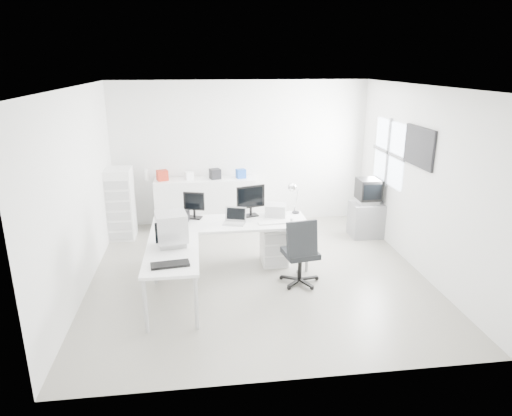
{
  "coord_description": "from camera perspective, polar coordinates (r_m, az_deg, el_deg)",
  "views": [
    {
      "loc": [
        -0.85,
        -6.35,
        3.12
      ],
      "look_at": [
        0.0,
        0.2,
        1.0
      ],
      "focal_mm": 32.0,
      "sensor_mm": 36.0,
      "label": 1
    }
  ],
  "objects": [
    {
      "name": "left_wall",
      "position": [
        6.78,
        -21.23,
        1.87
      ],
      "size": [
        0.02,
        5.0,
        2.8
      ],
      "primitive_type": "cube",
      "color": "silver",
      "rests_on": "floor"
    },
    {
      "name": "clutter_box_a",
      "position": [
        8.85,
        -11.63,
        4.02
      ],
      "size": [
        0.24,
        0.23,
        0.2
      ],
      "primitive_type": "cube",
      "rotation": [
        0.0,
        0.0,
        0.32
      ],
      "color": "#A92918",
      "rests_on": "sideboard"
    },
    {
      "name": "tv_cabinet",
      "position": [
        8.73,
        13.61,
        -1.42
      ],
      "size": [
        0.59,
        0.48,
        0.64
      ],
      "primitive_type": "cube",
      "color": "slate",
      "rests_on": "floor"
    },
    {
      "name": "inkjet_printer",
      "position": [
        7.16,
        -10.1,
        -1.19
      ],
      "size": [
        0.46,
        0.38,
        0.15
      ],
      "primitive_type": "cube",
      "rotation": [
        0.0,
        0.0,
        -0.15
      ],
      "color": "black",
      "rests_on": "main_desk"
    },
    {
      "name": "side_desk",
      "position": [
        6.22,
        -10.3,
        -8.69
      ],
      "size": [
        0.7,
        1.4,
        0.75
      ],
      "primitive_type": null,
      "color": "white",
      "rests_on": "floor"
    },
    {
      "name": "right_wall",
      "position": [
        7.38,
        19.87,
        3.25
      ],
      "size": [
        0.02,
        5.0,
        2.8
      ],
      "primitive_type": "cube",
      "color": "silver",
      "rests_on": "floor"
    },
    {
      "name": "clutter_box_d",
      "position": [
        8.87,
        -1.9,
        4.32
      ],
      "size": [
        0.2,
        0.19,
        0.17
      ],
      "primitive_type": "cube",
      "rotation": [
        0.0,
        0.0,
        0.24
      ],
      "color": "#1745A1",
      "rests_on": "sideboard"
    },
    {
      "name": "main_desk",
      "position": [
        7.23,
        -3.17,
        -4.54
      ],
      "size": [
        2.4,
        0.8,
        0.75
      ],
      "primitive_type": null,
      "color": "white",
      "rests_on": "floor"
    },
    {
      "name": "lcd_monitor_small",
      "position": [
        7.25,
        -7.74,
        0.31
      ],
      "size": [
        0.38,
        0.29,
        0.42
      ],
      "primitive_type": null,
      "rotation": [
        0.0,
        0.0,
        -0.31
      ],
      "color": "black",
      "rests_on": "main_desk"
    },
    {
      "name": "lcd_monitor_large",
      "position": [
        7.28,
        -0.66,
        0.86
      ],
      "size": [
        0.51,
        0.32,
        0.49
      ],
      "primitive_type": null,
      "rotation": [
        0.0,
        0.0,
        0.3
      ],
      "color": "black",
      "rests_on": "main_desk"
    },
    {
      "name": "office_chair",
      "position": [
        6.66,
        5.57,
        -5.24
      ],
      "size": [
        0.69,
        0.69,
        1.04
      ],
      "primitive_type": null,
      "rotation": [
        0.0,
        0.0,
        0.16
      ],
      "color": "#25272A",
      "rests_on": "floor"
    },
    {
      "name": "clutter_bottle",
      "position": [
        8.92,
        -13.54,
        4.06
      ],
      "size": [
        0.07,
        0.07,
        0.22
      ],
      "primitive_type": "cylinder",
      "color": "white",
      "rests_on": "sideboard"
    },
    {
      "name": "ceiling",
      "position": [
        6.41,
        0.24,
        14.94
      ],
      "size": [
        5.0,
        5.0,
        0.01
      ],
      "primitive_type": "cube",
      "color": "white",
      "rests_on": "back_wall"
    },
    {
      "name": "crt_tv",
      "position": [
        8.57,
        13.88,
        2.02
      ],
      "size": [
        0.5,
        0.48,
        0.45
      ],
      "primitive_type": null,
      "color": "black",
      "rests_on": "tv_cabinet"
    },
    {
      "name": "desk_lamp",
      "position": [
        7.45,
        5.03,
        1.25
      ],
      "size": [
        0.21,
        0.21,
        0.51
      ],
      "primitive_type": null,
      "rotation": [
        0.0,
        0.0,
        0.29
      ],
      "color": "silver",
      "rests_on": "main_desk"
    },
    {
      "name": "clutter_box_b",
      "position": [
        8.84,
        -8.38,
        4.01
      ],
      "size": [
        0.19,
        0.18,
        0.15
      ],
      "primitive_type": "cube",
      "rotation": [
        0.0,
        0.0,
        0.41
      ],
      "color": "white",
      "rests_on": "sideboard"
    },
    {
      "name": "laser_printer",
      "position": [
        7.36,
        2.46,
        -0.24
      ],
      "size": [
        0.38,
        0.35,
        0.19
      ],
      "primitive_type": "cube",
      "rotation": [
        0.0,
        0.0,
        -0.25
      ],
      "color": "#ADADAD",
      "rests_on": "main_desk"
    },
    {
      "name": "sideboard",
      "position": [
        8.98,
        -6.31,
        0.62
      ],
      "size": [
        1.93,
        0.48,
        0.97
      ],
      "primitive_type": "cube",
      "color": "white",
      "rests_on": "floor"
    },
    {
      "name": "back_wall",
      "position": [
        9.05,
        -1.89,
        6.84
      ],
      "size": [
        5.0,
        0.02,
        2.8
      ],
      "primitive_type": "cube",
      "color": "silver",
      "rests_on": "floor"
    },
    {
      "name": "filing_cabinet",
      "position": [
        8.68,
        -16.56,
        0.54
      ],
      "size": [
        0.46,
        0.54,
        1.3
      ],
      "primitive_type": "cube",
      "color": "white",
      "rests_on": "floor"
    },
    {
      "name": "white_keyboard",
      "position": [
        7.02,
        2.16,
        -1.84
      ],
      "size": [
        0.48,
        0.18,
        0.02
      ],
      "primitive_type": "cube",
      "rotation": [
        0.0,
        0.0,
        0.09
      ],
      "color": "white",
      "rests_on": "main_desk"
    },
    {
      "name": "clutter_box_c",
      "position": [
        8.83,
        -5.14,
        4.27
      ],
      "size": [
        0.24,
        0.23,
        0.19
      ],
      "primitive_type": "cube",
      "rotation": [
        0.0,
        0.0,
        0.31
      ],
      "color": "black",
      "rests_on": "sideboard"
    },
    {
      "name": "window",
      "position": [
        8.39,
        16.24,
        6.66
      ],
      "size": [
        0.02,
        1.2,
        1.1
      ],
      "primitive_type": null,
      "color": "white",
      "rests_on": "right_wall"
    },
    {
      "name": "crt_monitor",
      "position": [
        6.22,
        -10.51,
        -2.72
      ],
      "size": [
        0.45,
        0.45,
        0.45
      ],
      "primitive_type": null,
      "rotation": [
        0.0,
        0.0,
        0.17
      ],
      "color": "#B7B7BA",
      "rests_on": "side_desk"
    },
    {
      "name": "white_mouse",
      "position": [
        7.12,
        4.48,
        -1.47
      ],
      "size": [
        0.05,
        0.05,
        0.05
      ],
      "primitive_type": "sphere",
      "color": "white",
      "rests_on": "main_desk"
    },
    {
      "name": "floor",
      "position": [
        7.12,
        0.21,
        -8.17
      ],
      "size": [
        5.0,
        5.0,
        0.01
      ],
      "primitive_type": "cube",
      "color": "#B5B1A3",
      "rests_on": "ground"
    },
    {
      "name": "drawer_pedestal",
      "position": [
        7.38,
        2.25,
        -4.67
      ],
      "size": [
        0.4,
        0.5,
        0.6
      ],
      "primitive_type": "cube",
      "color": "white",
      "rests_on": "floor"
    },
    {
      "name": "black_keyboard",
      "position": [
        5.69,
        -10.69,
        -6.95
      ],
      "size": [
        0.49,
        0.25,
        0.03
      ],
      "primitive_type": "cube",
      "rotation": [
        0.0,
        0.0,
        0.14
      ],
      "color": "black",
      "rests_on": "side_desk"
    },
    {
      "name": "laptop",
      "position": [
        6.97,
        -2.77,
        -1.15
      ],
      "size": [
        0.42,
        0.42,
        0.22
      ],
      "primitive_type": null,
      "rotation": [
        0.0,
        0.0,
        -0.31
      ],
      "color": "#B7B7BA",
      "rests_on": "main_desk"
    },
    {
      "name": "wall_picture",
      "position": [
        7.35,
        19.73,
        7.22
      ],
      "size": [
        0.04,
        0.9,
        0.6
      ],
      "primitive_type": null,
      "color": "black",
      "rests_on": "right_wall"
    }
  ]
}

